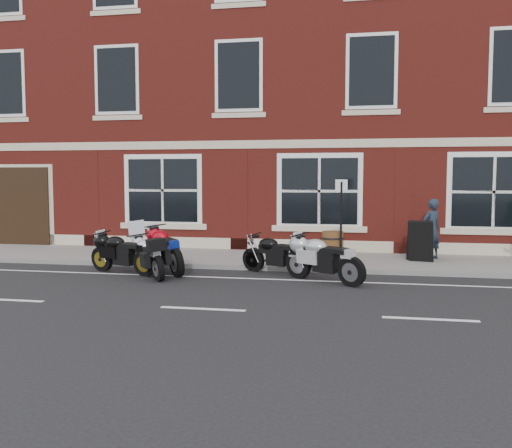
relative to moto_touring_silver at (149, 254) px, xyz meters
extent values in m
plane|color=black|center=(2.24, -0.06, -0.54)|extent=(80.00, 80.00, 0.00)
cube|color=slate|center=(2.24, 2.94, -0.48)|extent=(30.00, 3.00, 0.12)
cube|color=slate|center=(2.24, 1.36, -0.48)|extent=(30.00, 0.16, 0.12)
cube|color=maroon|center=(2.24, 10.44, 5.46)|extent=(24.00, 12.00, 12.00)
cylinder|color=black|center=(-0.40, 0.49, -0.23)|extent=(0.49, 0.56, 0.62)
cylinder|color=black|center=(0.48, -0.59, -0.23)|extent=(0.49, 0.56, 0.62)
cube|color=black|center=(0.01, -0.01, 0.10)|extent=(0.67, 0.74, 0.21)
ellipsoid|color=#B9B9BE|center=(-0.08, 0.10, 0.21)|extent=(0.61, 0.64, 0.31)
cube|color=black|center=(0.25, -0.31, 0.17)|extent=(0.53, 0.57, 0.10)
cube|color=silver|center=(-0.39, 0.48, 0.57)|extent=(0.34, 0.29, 0.43)
cylinder|color=black|center=(-0.29, 1.30, -0.18)|extent=(0.56, 0.65, 0.72)
cylinder|color=black|center=(0.72, 0.03, -0.18)|extent=(0.56, 0.65, 0.72)
cube|color=black|center=(0.18, 0.71, 0.20)|extent=(0.77, 0.87, 0.25)
ellipsoid|color=#A80714|center=(0.08, 0.84, 0.34)|extent=(0.71, 0.74, 0.36)
cube|color=black|center=(0.46, 0.36, 0.29)|extent=(0.61, 0.66, 0.11)
cylinder|color=black|center=(-1.44, 0.49, -0.22)|extent=(0.64, 0.34, 0.64)
cylinder|color=black|center=(-0.08, -0.01, -0.22)|extent=(0.64, 0.34, 0.64)
cube|color=black|center=(-0.81, 0.26, 0.12)|extent=(0.83, 0.50, 0.22)
ellipsoid|color=black|center=(-0.95, 0.31, 0.24)|extent=(0.65, 0.53, 0.32)
cube|color=black|center=(-0.43, 0.12, 0.20)|extent=(0.60, 0.43, 0.10)
cylinder|color=black|center=(3.60, 0.45, -0.20)|extent=(0.64, 0.49, 0.67)
cylinder|color=black|center=(4.88, -0.40, -0.20)|extent=(0.64, 0.49, 0.67)
cube|color=black|center=(4.20, 0.05, 0.16)|extent=(0.84, 0.68, 0.23)
ellipsoid|color=#A9AAAE|center=(4.06, 0.14, 0.28)|extent=(0.70, 0.64, 0.34)
cube|color=black|center=(4.55, -0.18, 0.24)|extent=(0.63, 0.55, 0.11)
cylinder|color=black|center=(2.36, 1.21, -0.23)|extent=(0.60, 0.38, 0.61)
cylinder|color=black|center=(3.60, 0.61, -0.23)|extent=(0.60, 0.38, 0.61)
cube|color=black|center=(2.94, 0.93, 0.09)|extent=(0.79, 0.54, 0.21)
ellipsoid|color=black|center=(2.81, 0.99, 0.21)|extent=(0.63, 0.54, 0.30)
cube|color=black|center=(3.28, 0.76, 0.17)|extent=(0.58, 0.45, 0.10)
imported|color=#1B2531|center=(6.94, 3.48, 0.42)|extent=(0.73, 0.70, 1.68)
cylinder|color=#452A12|center=(4.22, 3.43, -0.06)|extent=(0.62, 0.62, 0.72)
cylinder|color=black|center=(4.22, 3.43, -0.23)|extent=(0.65, 0.65, 0.05)
cylinder|color=black|center=(4.22, 3.43, 0.12)|extent=(0.65, 0.65, 0.05)
cylinder|color=black|center=(4.53, 1.51, 0.66)|extent=(0.06, 0.06, 2.16)
cube|color=silver|center=(4.53, 1.51, 1.64)|extent=(0.30, 0.13, 0.31)
camera|label=1|loc=(5.13, -12.92, 1.88)|focal=40.00mm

